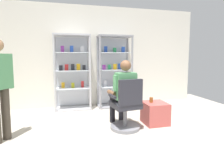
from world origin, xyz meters
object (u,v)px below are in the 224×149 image
object	(u,v)px
office_chair	(127,109)
display_cabinet_left	(72,72)
storage_crate	(155,113)
tea_glass	(151,100)
display_cabinet_right	(114,71)
seated_shopkeeper	(123,90)

from	to	relation	value
office_chair	display_cabinet_left	bearing A→B (deg)	119.33
storage_crate	tea_glass	size ratio (longest dim) A/B	4.45
display_cabinet_left	storage_crate	size ratio (longest dim) A/B	4.14
display_cabinet_left	display_cabinet_right	size ratio (longest dim) A/B	1.00
seated_shopkeeper	display_cabinet_left	bearing A→B (deg)	121.32
seated_shopkeeper	storage_crate	distance (m)	0.84
display_cabinet_right	seated_shopkeeper	world-z (taller)	display_cabinet_right
seated_shopkeeper	tea_glass	size ratio (longest dim) A/B	12.50
office_chair	storage_crate	world-z (taller)	office_chair
display_cabinet_left	display_cabinet_right	xyz separation A→B (m)	(1.10, -0.00, -0.00)
office_chair	display_cabinet_right	bearing A→B (deg)	83.72
storage_crate	tea_glass	distance (m)	0.28
display_cabinet_right	office_chair	size ratio (longest dim) A/B	1.98
display_cabinet_left	office_chair	size ratio (longest dim) A/B	1.98
office_chair	tea_glass	world-z (taller)	office_chair
seated_shopkeeper	tea_glass	xyz separation A→B (m)	(0.60, 0.02, -0.23)
seated_shopkeeper	storage_crate	bearing A→B (deg)	-0.48
display_cabinet_right	seated_shopkeeper	distance (m)	1.51
office_chair	tea_glass	distance (m)	0.62
seated_shopkeeper	display_cabinet_right	bearing A→B (deg)	82.19
display_cabinet_left	tea_glass	bearing A→B (deg)	-44.03
display_cabinet_right	office_chair	world-z (taller)	display_cabinet_right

